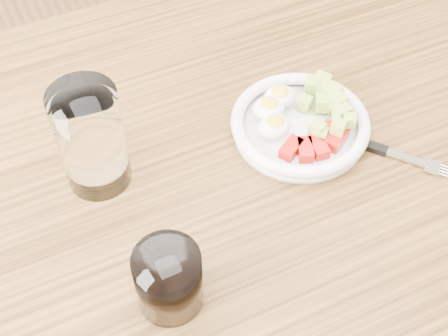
# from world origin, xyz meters

# --- Properties ---
(dining_table) EXTENTS (1.50, 0.90, 0.77)m
(dining_table) POSITION_xyz_m (0.00, 0.00, 0.67)
(dining_table) COLOR brown
(dining_table) RESTS_ON ground
(bowl) EXTENTS (0.19, 0.19, 0.05)m
(bowl) POSITION_xyz_m (0.13, 0.05, 0.79)
(bowl) COLOR white
(bowl) RESTS_ON dining_table
(fork) EXTENTS (0.15, 0.17, 0.01)m
(fork) POSITION_xyz_m (0.20, -0.02, 0.77)
(fork) COLOR black
(fork) RESTS_ON dining_table
(water_glass) EXTENTS (0.08, 0.08, 0.15)m
(water_glass) POSITION_xyz_m (-0.16, 0.09, 0.85)
(water_glass) COLOR white
(water_glass) RESTS_ON dining_table
(coffee_glass) EXTENTS (0.08, 0.08, 0.09)m
(coffee_glass) POSITION_xyz_m (-0.14, -0.12, 0.81)
(coffee_glass) COLOR white
(coffee_glass) RESTS_ON dining_table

